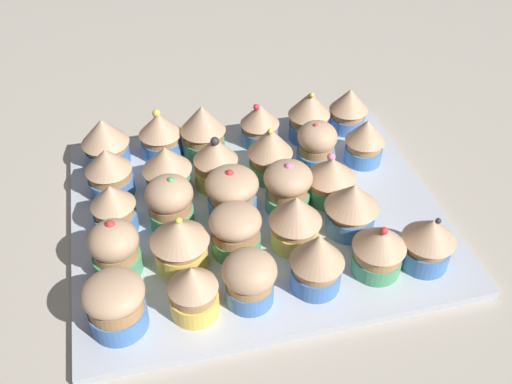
# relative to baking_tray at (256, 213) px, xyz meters

# --- Properties ---
(ground_plane) EXTENTS (1.80, 1.80, 0.03)m
(ground_plane) POSITION_rel_baking_tray_xyz_m (0.00, 0.00, -0.02)
(ground_plane) COLOR #B2A899
(baking_tray) EXTENTS (0.47, 0.40, 0.01)m
(baking_tray) POSITION_rel_baking_tray_xyz_m (0.00, 0.00, 0.00)
(baking_tray) COLOR silver
(baking_tray) RESTS_ON ground_plane
(cupcake_0) EXTENTS (0.06, 0.06, 0.07)m
(cupcake_0) POSITION_rel_baking_tray_xyz_m (-0.18, -0.15, 0.04)
(cupcake_0) COLOR #477AC6
(cupcake_0) RESTS_ON baking_tray
(cupcake_1) EXTENTS (0.06, 0.06, 0.08)m
(cupcake_1) POSITION_rel_baking_tray_xyz_m (-0.11, -0.14, 0.05)
(cupcake_1) COLOR #477AC6
(cupcake_1) RESTS_ON baking_tray
(cupcake_2) EXTENTS (0.06, 0.06, 0.07)m
(cupcake_2) POSITION_rel_baking_tray_xyz_m (-0.04, -0.14, 0.04)
(cupcake_2) COLOR #477AC6
(cupcake_2) RESTS_ON baking_tray
(cupcake_3) EXTENTS (0.06, 0.06, 0.08)m
(cupcake_3) POSITION_rel_baking_tray_xyz_m (0.04, -0.14, 0.05)
(cupcake_3) COLOR #4C9E6B
(cupcake_3) RESTS_ON baking_tray
(cupcake_4) EXTENTS (0.06, 0.06, 0.07)m
(cupcake_4) POSITION_rel_baking_tray_xyz_m (0.10, -0.15, 0.04)
(cupcake_4) COLOR #477AC6
(cupcake_4) RESTS_ON baking_tray
(cupcake_5) EXTENTS (0.07, 0.07, 0.07)m
(cupcake_5) POSITION_rel_baking_tray_xyz_m (0.18, -0.15, 0.04)
(cupcake_5) COLOR #477AC6
(cupcake_5) RESTS_ON baking_tray
(cupcake_6) EXTENTS (0.06, 0.06, 0.07)m
(cupcake_6) POSITION_rel_baking_tray_xyz_m (-0.17, -0.06, 0.04)
(cupcake_6) COLOR #477AC6
(cupcake_6) RESTS_ON baking_tray
(cupcake_7) EXTENTS (0.05, 0.05, 0.07)m
(cupcake_7) POSITION_rel_baking_tray_xyz_m (-0.10, -0.07, 0.04)
(cupcake_7) COLOR #477AC6
(cupcake_7) RESTS_ON baking_tray
(cupcake_8) EXTENTS (0.06, 0.06, 0.08)m
(cupcake_8) POSITION_rel_baking_tray_xyz_m (-0.04, -0.06, 0.05)
(cupcake_8) COLOR #4C9E6B
(cupcake_8) RESTS_ON baking_tray
(cupcake_9) EXTENTS (0.06, 0.06, 0.08)m
(cupcake_9) POSITION_rel_baking_tray_xyz_m (0.04, -0.06, 0.04)
(cupcake_9) COLOR #EFC651
(cupcake_9) RESTS_ON baking_tray
(cupcake_10) EXTENTS (0.07, 0.07, 0.07)m
(cupcake_10) POSITION_rel_baking_tray_xyz_m (0.10, -0.06, 0.04)
(cupcake_10) COLOR #4C9E6B
(cupcake_10) RESTS_ON baking_tray
(cupcake_11) EXTENTS (0.06, 0.06, 0.07)m
(cupcake_11) POSITION_rel_baking_tray_xyz_m (0.18, -0.08, 0.04)
(cupcake_11) COLOR #477AC6
(cupcake_11) RESTS_ON baking_tray
(cupcake_12) EXTENTS (0.06, 0.06, 0.07)m
(cupcake_12) POSITION_rel_baking_tray_xyz_m (-0.10, -0.00, 0.04)
(cupcake_12) COLOR #4C9E6B
(cupcake_12) RESTS_ON baking_tray
(cupcake_13) EXTENTS (0.06, 0.06, 0.07)m
(cupcake_13) POSITION_rel_baking_tray_xyz_m (-0.04, 0.01, 0.04)
(cupcake_13) COLOR #4C9E6B
(cupcake_13) RESTS_ON baking_tray
(cupcake_14) EXTENTS (0.07, 0.07, 0.07)m
(cupcake_14) POSITION_rel_baking_tray_xyz_m (0.03, 0.00, 0.04)
(cupcake_14) COLOR #477AC6
(cupcake_14) RESTS_ON baking_tray
(cupcake_15) EXTENTS (0.06, 0.06, 0.07)m
(cupcake_15) POSITION_rel_baking_tray_xyz_m (0.11, -0.00, 0.04)
(cupcake_15) COLOR #4C9E6B
(cupcake_15) RESTS_ON baking_tray
(cupcake_16) EXTENTS (0.06, 0.06, 0.07)m
(cupcake_16) POSITION_rel_baking_tray_xyz_m (0.18, -0.01, 0.04)
(cupcake_16) COLOR #477AC6
(cupcake_16) RESTS_ON baking_tray
(cupcake_17) EXTENTS (0.07, 0.07, 0.07)m
(cupcake_17) POSITION_rel_baking_tray_xyz_m (-0.10, 0.06, 0.04)
(cupcake_17) COLOR #477AC6
(cupcake_17) RESTS_ON baking_tray
(cupcake_18) EXTENTS (0.06, 0.06, 0.07)m
(cupcake_18) POSITION_rel_baking_tray_xyz_m (-0.03, 0.07, 0.04)
(cupcake_18) COLOR #EFC651
(cupcake_18) RESTS_ON baking_tray
(cupcake_19) EXTENTS (0.06, 0.06, 0.06)m
(cupcake_19) POSITION_rel_baking_tray_xyz_m (0.04, 0.06, 0.04)
(cupcake_19) COLOR #4C9E6B
(cupcake_19) RESTS_ON baking_tray
(cupcake_20) EXTENTS (0.07, 0.07, 0.07)m
(cupcake_20) POSITION_rel_baking_tray_xyz_m (0.11, 0.07, 0.04)
(cupcake_20) COLOR #EFC651
(cupcake_20) RESTS_ON baking_tray
(cupcake_21) EXTENTS (0.06, 0.06, 0.07)m
(cupcake_21) POSITION_rel_baking_tray_xyz_m (0.18, 0.06, 0.04)
(cupcake_21) COLOR #4C9E6B
(cupcake_21) RESTS_ON baking_tray
(cupcake_22) EXTENTS (0.06, 0.06, 0.07)m
(cupcake_22) POSITION_rel_baking_tray_xyz_m (-0.17, 0.14, 0.04)
(cupcake_22) COLOR #477AC6
(cupcake_22) RESTS_ON baking_tray
(cupcake_23) EXTENTS (0.06, 0.06, 0.07)m
(cupcake_23) POSITION_rel_baking_tray_xyz_m (-0.11, 0.13, 0.04)
(cupcake_23) COLOR #4C9E6B
(cupcake_23) RESTS_ON baking_tray
(cupcake_24) EXTENTS (0.06, 0.06, 0.08)m
(cupcake_24) POSITION_rel_baking_tray_xyz_m (-0.03, 0.14, 0.05)
(cupcake_24) COLOR #477AC6
(cupcake_24) RESTS_ON baking_tray
(cupcake_25) EXTENTS (0.06, 0.06, 0.07)m
(cupcake_25) POSITION_rel_baking_tray_xyz_m (0.04, 0.14, 0.04)
(cupcake_25) COLOR #477AC6
(cupcake_25) RESTS_ON baking_tray
(cupcake_26) EXTENTS (0.05, 0.05, 0.07)m
(cupcake_26) POSITION_rel_baking_tray_xyz_m (0.10, 0.14, 0.04)
(cupcake_26) COLOR #EFC651
(cupcake_26) RESTS_ON baking_tray
(cupcake_27) EXTENTS (0.06, 0.06, 0.07)m
(cupcake_27) POSITION_rel_baking_tray_xyz_m (0.18, 0.14, 0.04)
(cupcake_27) COLOR #477AC6
(cupcake_27) RESTS_ON baking_tray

